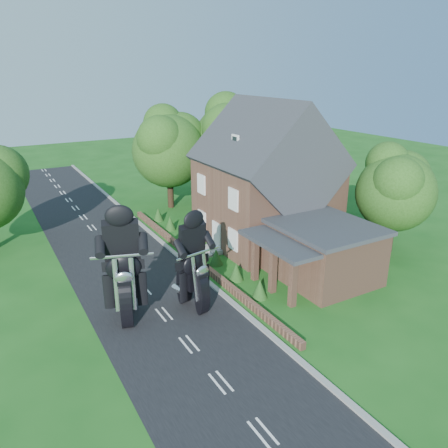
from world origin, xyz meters
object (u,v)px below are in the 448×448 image
house (266,183)px  motorcycle_lead (193,294)px  garden_wall (195,259)px  motorcycle_follow (127,303)px  annex (322,251)px

house → motorcycle_lead: size_ratio=5.76×
garden_wall → motorcycle_lead: bearing=-117.3°
garden_wall → house: size_ratio=2.15×
motorcycle_follow → house: bearing=-138.0°
motorcycle_follow → garden_wall: bearing=-125.6°
motorcycle_lead → house: bearing=-155.8°
motorcycle_lead → motorcycle_follow: 3.44m
house → motorcycle_lead: (-8.87, -6.19, -3.51)m
garden_wall → motorcycle_follow: 7.53m
annex → motorcycle_lead: 8.32m
annex → motorcycle_lead: bearing=175.7°
annex → motorcycle_follow: bearing=173.3°
annex → motorcycle_lead: size_ratio=3.97×
house → motorcycle_follow: 13.82m
house → motorcycle_lead: 11.37m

